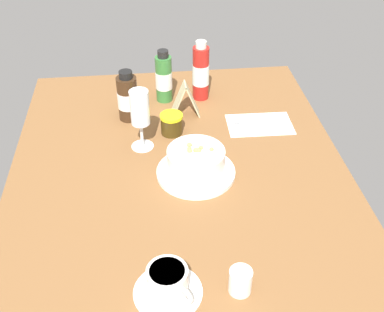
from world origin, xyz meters
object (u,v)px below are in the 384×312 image
(porridge_bowl, at_px, (196,164))
(sauce_bottle_brown, at_px, (128,98))
(coffee_cup, at_px, (168,283))
(cutlery_setting, at_px, (258,124))
(sauce_bottle_red, at_px, (201,73))
(creamer_jug, at_px, (240,281))
(sauce_bottle_green, at_px, (164,78))
(menu_card, at_px, (185,99))
(wine_glass, at_px, (140,111))
(jam_jar, at_px, (172,124))

(porridge_bowl, height_order, sauce_bottle_brown, sauce_bottle_brown)
(coffee_cup, height_order, sauce_bottle_brown, sauce_bottle_brown)
(cutlery_setting, xyz_separation_m, sauce_bottle_red, (0.17, 0.14, 0.08))
(porridge_bowl, relative_size, cutlery_setting, 1.04)
(porridge_bowl, bearing_deg, coffee_cup, 164.93)
(cutlery_setting, bearing_deg, coffee_cup, 151.86)
(coffee_cup, xyz_separation_m, creamer_jug, (-0.01, -0.13, -0.00))
(sauce_bottle_green, bearing_deg, menu_card, -149.12)
(coffee_cup, height_order, sauce_bottle_green, sauce_bottle_green)
(menu_card, bearing_deg, sauce_bottle_green, 30.88)
(creamer_jug, xyz_separation_m, wine_glass, (0.48, 0.17, 0.08))
(menu_card, bearing_deg, jam_jar, 152.84)
(coffee_cup, distance_m, creamer_jug, 0.13)
(cutlery_setting, relative_size, coffee_cup, 1.41)
(jam_jar, bearing_deg, wine_glass, 124.48)
(sauce_bottle_red, relative_size, sauce_bottle_green, 1.14)
(jam_jar, distance_m, sauce_bottle_brown, 0.15)
(sauce_bottle_red, bearing_deg, porridge_bowl, 171.34)
(cutlery_setting, distance_m, sauce_bottle_red, 0.24)
(cutlery_setting, height_order, menu_card, menu_card)
(coffee_cup, xyz_separation_m, sauce_bottle_brown, (0.62, 0.07, 0.04))
(coffee_cup, xyz_separation_m, sauce_bottle_red, (0.72, -0.15, 0.06))
(sauce_bottle_green, bearing_deg, cutlery_setting, -123.57)
(porridge_bowl, height_order, wine_glass, wine_glass)
(porridge_bowl, relative_size, sauce_bottle_green, 1.20)
(coffee_cup, relative_size, sauce_bottle_brown, 0.88)
(sauce_bottle_green, bearing_deg, jam_jar, -177.38)
(coffee_cup, bearing_deg, sauce_bottle_green, -3.07)
(wine_glass, height_order, menu_card, wine_glass)
(sauce_bottle_brown, height_order, sauce_bottle_green, sauce_bottle_green)
(menu_card, bearing_deg, sauce_bottle_red, -30.93)
(porridge_bowl, relative_size, menu_card, 1.91)
(coffee_cup, bearing_deg, cutlery_setting, -28.14)
(sauce_bottle_brown, distance_m, menu_card, 0.16)
(cutlery_setting, relative_size, creamer_jug, 3.22)
(jam_jar, xyz_separation_m, sauce_bottle_brown, (0.09, 0.12, 0.04))
(wine_glass, relative_size, sauce_bottle_brown, 1.12)
(wine_glass, xyz_separation_m, sauce_bottle_brown, (0.15, 0.03, -0.04))
(wine_glass, xyz_separation_m, jam_jar, (0.06, -0.08, -0.08))
(creamer_jug, distance_m, menu_card, 0.63)
(sauce_bottle_brown, height_order, menu_card, sauce_bottle_brown)
(sauce_bottle_red, bearing_deg, coffee_cup, 168.25)
(sauce_bottle_green, bearing_deg, coffee_cup, 176.93)
(porridge_bowl, bearing_deg, wine_glass, 43.33)
(jam_jar, relative_size, menu_card, 0.61)
(sauce_bottle_red, bearing_deg, jam_jar, 150.90)
(cutlery_setting, xyz_separation_m, creamer_jug, (-0.55, 0.16, 0.02))
(cutlery_setting, height_order, coffee_cup, coffee_cup)
(wine_glass, distance_m, sauce_bottle_brown, 0.16)
(wine_glass, relative_size, sauce_bottle_red, 0.91)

